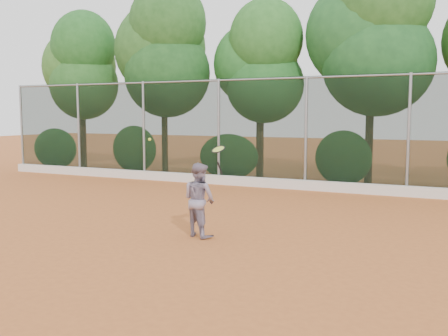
% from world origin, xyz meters
% --- Properties ---
extents(ground, '(80.00, 80.00, 0.00)m').
position_xyz_m(ground, '(0.00, 0.00, 0.00)').
color(ground, '#B55F2A').
rests_on(ground, ground).
extents(concrete_curb, '(24.00, 0.20, 0.30)m').
position_xyz_m(concrete_curb, '(0.00, 6.82, 0.15)').
color(concrete_curb, silver).
rests_on(concrete_curb, ground).
extents(tennis_player, '(0.83, 0.75, 1.42)m').
position_xyz_m(tennis_player, '(-0.16, 0.22, 0.71)').
color(tennis_player, gray).
rests_on(tennis_player, ground).
extents(chainlink_fence, '(24.09, 0.09, 3.50)m').
position_xyz_m(chainlink_fence, '(-0.00, 7.00, 1.86)').
color(chainlink_fence, black).
rests_on(chainlink_fence, ground).
extents(foliage_backdrop, '(23.70, 3.63, 7.55)m').
position_xyz_m(foliage_backdrop, '(-0.55, 8.98, 4.40)').
color(foliage_backdrop, '#44281A').
rests_on(foliage_backdrop, ground).
extents(tennis_racket, '(0.31, 0.30, 0.54)m').
position_xyz_m(tennis_racket, '(0.33, 0.05, 1.66)').
color(tennis_racket, black).
rests_on(tennis_racket, ground).
extents(tennis_ball_in_flight, '(0.06, 0.06, 0.06)m').
position_xyz_m(tennis_ball_in_flight, '(-1.34, 0.34, 1.83)').
color(tennis_ball_in_flight, '#CFDE32').
rests_on(tennis_ball_in_flight, ground).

